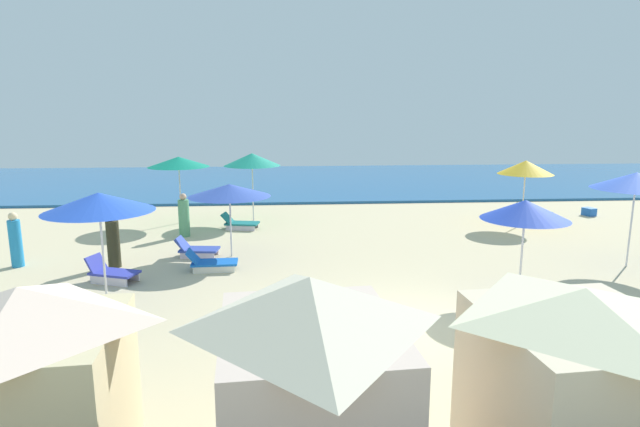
# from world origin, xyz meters

# --- Properties ---
(ground_plane) EXTENTS (60.00, 60.00, 0.00)m
(ground_plane) POSITION_xyz_m (0.00, 0.00, 0.00)
(ground_plane) COLOR beige
(ocean) EXTENTS (60.00, 15.75, 0.12)m
(ocean) POSITION_xyz_m (0.00, 22.13, 0.06)
(ocean) COLOR #215C99
(ocean) RESTS_ON ground_plane
(cabana_1) EXTENTS (2.22, 2.19, 2.62)m
(cabana_1) POSITION_xyz_m (-5.44, -4.62, 1.35)
(cabana_1) COLOR beige
(cabana_1) RESTS_ON ground_plane
(cabana_2) EXTENTS (2.19, 2.53, 2.72)m
(cabana_2) POSITION_xyz_m (-2.46, -4.80, 1.40)
(cabana_2) COLOR beige
(cabana_2) RESTS_ON ground_plane
(cabana_3) EXTENTS (2.33, 2.49, 2.52)m
(cabana_3) POSITION_xyz_m (0.50, -4.80, 1.29)
(cabana_3) COLOR beige
(cabana_3) RESTS_ON ground_plane
(umbrella_0) EXTENTS (2.45, 2.45, 2.22)m
(umbrella_0) POSITION_xyz_m (-4.29, 5.61, 2.03)
(umbrella_0) COLOR silver
(umbrella_0) RESTS_ON ground_plane
(lounge_chair_0_0) EXTENTS (1.39, 0.69, 0.59)m
(lounge_chair_0_0) POSITION_xyz_m (-4.73, 4.24, 0.22)
(lounge_chair_0_0) COLOR silver
(lounge_chair_0_0) RESTS_ON ground_plane
(lounge_chair_0_1) EXTENTS (1.32, 0.77, 0.61)m
(lounge_chair_0_1) POSITION_xyz_m (-5.35, 5.65, 0.23)
(lounge_chair_0_1) COLOR silver
(lounge_chair_0_1) RESTS_ON ground_plane
(umbrella_1) EXTENTS (2.02, 2.02, 2.35)m
(umbrella_1) POSITION_xyz_m (2.86, 1.56, 2.12)
(umbrella_1) COLOR silver
(umbrella_1) RESTS_ON ground_plane
(lounge_chair_1_0) EXTENTS (1.40, 1.02, 0.60)m
(lounge_chair_1_0) POSITION_xyz_m (3.70, 1.00, 0.23)
(lounge_chair_1_0) COLOR silver
(lounge_chair_1_0) RESTS_ON ground_plane
(umbrella_2) EXTENTS (2.23, 2.23, 2.70)m
(umbrella_2) POSITION_xyz_m (-3.89, 10.81, 2.45)
(umbrella_2) COLOR silver
(umbrella_2) RESTS_ON ground_plane
(lounge_chair_2_0) EXTENTS (1.44, 0.88, 0.60)m
(lounge_chair_2_0) POSITION_xyz_m (-4.34, 9.33, 0.23)
(lounge_chair_2_0) COLOR silver
(lounge_chair_2_0) RESTS_ON ground_plane
(umbrella_3) EXTENTS (2.05, 2.05, 2.50)m
(umbrella_3) POSITION_xyz_m (6.47, 9.18, 2.24)
(umbrella_3) COLOR silver
(umbrella_3) RESTS_ON ground_plane
(lounge_chair_3_0) EXTENTS (1.59, 1.03, 0.70)m
(lounge_chair_3_0) POSITION_xyz_m (7.44, 10.24, 0.25)
(lounge_chair_3_0) COLOR silver
(lounge_chair_3_0) RESTS_ON ground_plane
(umbrella_4) EXTENTS (2.35, 2.35, 2.60)m
(umbrella_4) POSITION_xyz_m (-6.69, 10.57, 2.40)
(umbrella_4) COLOR silver
(umbrella_4) RESTS_ON ground_plane
(umbrella_5) EXTENTS (2.44, 2.44, 2.57)m
(umbrella_5) POSITION_xyz_m (-6.83, 1.95, 2.36)
(umbrella_5) COLOR silver
(umbrella_5) RESTS_ON ground_plane
(lounge_chair_5_0) EXTENTS (1.40, 0.99, 0.68)m
(lounge_chair_5_0) POSITION_xyz_m (-7.17, 3.42, 0.25)
(lounge_chair_5_0) COLOR silver
(lounge_chair_5_0) RESTS_ON ground_plane
(umbrella_7) EXTENTS (2.33, 2.33, 2.69)m
(umbrella_7) POSITION_xyz_m (7.03, 3.75, 2.46)
(umbrella_7) COLOR silver
(umbrella_7) RESTS_ON ground_plane
(beachgoer_0) EXTENTS (0.37, 0.37, 1.57)m
(beachgoer_0) POSITION_xyz_m (-10.25, 4.99, 0.74)
(beachgoer_0) COLOR #2383C2
(beachgoer_0) RESTS_ON ground_plane
(beachgoer_2) EXTENTS (0.50, 0.50, 1.52)m
(beachgoer_2) POSITION_xyz_m (-7.49, 4.75, 0.70)
(beachgoer_2) COLOR #2E2D1C
(beachgoer_2) RESTS_ON ground_plane
(beachgoer_3) EXTENTS (0.45, 0.45, 1.53)m
(beachgoer_3) POSITION_xyz_m (-6.17, 8.30, 0.70)
(beachgoer_3) COLOR #519368
(beachgoer_3) RESTS_ON ground_plane
(cooler_box_0) EXTENTS (0.49, 0.57, 0.33)m
(cooler_box_0) POSITION_xyz_m (10.13, 10.77, 0.16)
(cooler_box_0) COLOR blue
(cooler_box_0) RESTS_ON ground_plane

